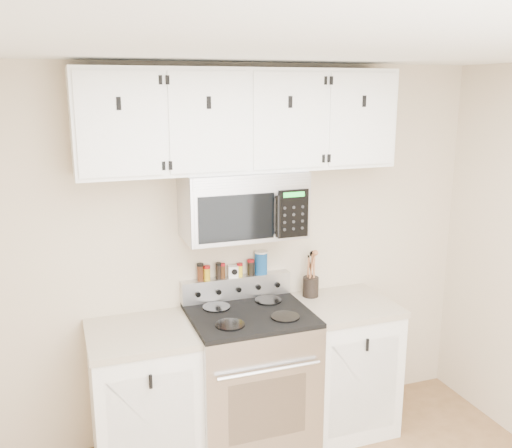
{
  "coord_description": "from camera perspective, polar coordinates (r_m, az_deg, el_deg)",
  "views": [
    {
      "loc": [
        -1.11,
        -1.78,
        2.35
      ],
      "look_at": [
        0.05,
        1.45,
        1.52
      ],
      "focal_mm": 40.0,
      "sensor_mm": 36.0,
      "label": 1
    }
  ],
  "objects": [
    {
      "name": "spice_jar_3",
      "position": [
        3.83,
        -3.36,
        -4.68
      ],
      "size": [
        0.04,
        0.04,
        0.1
      ],
      "color": "#462510",
      "rests_on": "range"
    },
    {
      "name": "spice_jar_5",
      "position": [
        3.88,
        -0.53,
        -4.34
      ],
      "size": [
        0.05,
        0.05,
        0.11
      ],
      "color": "black",
      "rests_on": "range"
    },
    {
      "name": "kitchen_timer",
      "position": [
        3.85,
        -2.29,
        -4.76
      ],
      "size": [
        0.08,
        0.07,
        0.08
      ],
      "primitive_type": "cube",
      "rotation": [
        0.0,
        0.0,
        -0.23
      ],
      "color": "white",
      "rests_on": "range"
    },
    {
      "name": "range",
      "position": [
        3.87,
        -0.59,
        -15.18
      ],
      "size": [
        0.76,
        0.65,
        1.1
      ],
      "color": "#B7B7BA",
      "rests_on": "floor"
    },
    {
      "name": "spice_jar_6",
      "position": [
        3.91,
        0.51,
        -4.32
      ],
      "size": [
        0.04,
        0.04,
        0.1
      ],
      "color": "gold",
      "rests_on": "range"
    },
    {
      "name": "microwave",
      "position": [
        3.59,
        -1.29,
        2.0
      ],
      "size": [
        0.76,
        0.44,
        0.42
      ],
      "color": "#9E9EA3",
      "rests_on": "back_wall"
    },
    {
      "name": "base_cabinet_right",
      "position": [
        4.15,
        8.6,
        -13.65
      ],
      "size": [
        0.64,
        0.62,
        0.92
      ],
      "color": "white",
      "rests_on": "floor"
    },
    {
      "name": "back_wall",
      "position": [
        3.86,
        -2.17,
        -3.0
      ],
      "size": [
        3.5,
        0.01,
        2.5
      ],
      "primitive_type": "cube",
      "color": "#C2AE91",
      "rests_on": "floor"
    },
    {
      "name": "spice_jar_1",
      "position": [
        3.8,
        -4.93,
        -4.89
      ],
      "size": [
        0.05,
        0.05,
        0.1
      ],
      "color": "gold",
      "rests_on": "range"
    },
    {
      "name": "upper_cabinets",
      "position": [
        3.54,
        -1.48,
        10.34
      ],
      "size": [
        2.0,
        0.35,
        0.62
      ],
      "color": "white",
      "rests_on": "back_wall"
    },
    {
      "name": "spice_jar_4",
      "position": [
        3.86,
        -1.63,
        -4.58
      ],
      "size": [
        0.04,
        0.04,
        0.09
      ],
      "color": "yellow",
      "rests_on": "range"
    },
    {
      "name": "salt_canister",
      "position": [
        3.9,
        0.5,
        -3.87
      ],
      "size": [
        0.09,
        0.09,
        0.16
      ],
      "color": "navy",
      "rests_on": "range"
    },
    {
      "name": "ceiling",
      "position": [
        2.1,
        12.73,
        17.24
      ],
      "size": [
        3.5,
        3.5,
        0.01
      ],
      "primitive_type": "cube",
      "color": "white",
      "rests_on": "back_wall"
    },
    {
      "name": "spice_jar_2",
      "position": [
        3.82,
        -3.76,
        -4.68
      ],
      "size": [
        0.04,
        0.04,
        0.11
      ],
      "color": "black",
      "rests_on": "range"
    },
    {
      "name": "base_cabinet_left",
      "position": [
        3.77,
        -11.13,
        -16.8
      ],
      "size": [
        0.64,
        0.62,
        0.92
      ],
      "color": "white",
      "rests_on": "floor"
    },
    {
      "name": "spice_jar_0",
      "position": [
        3.79,
        -5.59,
        -4.81
      ],
      "size": [
        0.04,
        0.04,
        0.12
      ],
      "color": "#452110",
      "rests_on": "range"
    },
    {
      "name": "utensil_crock",
      "position": [
        4.02,
        5.49,
        -6.1
      ],
      "size": [
        0.11,
        0.11,
        0.32
      ],
      "color": "black",
      "rests_on": "base_cabinet_right"
    }
  ]
}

